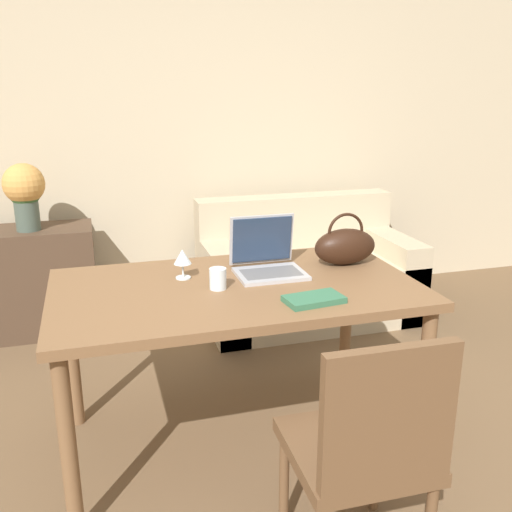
# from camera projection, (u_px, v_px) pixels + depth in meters

# --- Properties ---
(wall_back) EXTENTS (10.00, 0.06, 2.70)m
(wall_back) POSITION_uv_depth(u_px,v_px,m) (180.00, 119.00, 4.03)
(wall_back) COLOR beige
(wall_back) RESTS_ON ground_plane
(dining_table) EXTENTS (1.53, 0.88, 0.78)m
(dining_table) POSITION_uv_depth(u_px,v_px,m) (236.00, 303.00, 2.44)
(dining_table) COLOR brown
(dining_table) RESTS_ON ground_plane
(chair) EXTENTS (0.45, 0.45, 0.90)m
(chair) POSITION_uv_depth(u_px,v_px,m) (367.00, 445.00, 1.80)
(chair) COLOR brown
(chair) RESTS_ON ground_plane
(couch) EXTENTS (1.45, 0.80, 0.82)m
(couch) POSITION_uv_depth(u_px,v_px,m) (306.00, 276.00, 4.03)
(couch) COLOR #C1B293
(couch) RESTS_ON ground_plane
(sideboard) EXTENTS (1.04, 0.40, 0.71)m
(sideboard) POSITION_uv_depth(u_px,v_px,m) (13.00, 283.00, 3.69)
(sideboard) COLOR #4C3828
(sideboard) RESTS_ON ground_plane
(laptop) EXTENTS (0.30, 0.28, 0.25)m
(laptop) POSITION_uv_depth(u_px,v_px,m) (266.00, 257.00, 2.57)
(laptop) COLOR #ADADB2
(laptop) RESTS_ON dining_table
(drinking_glass) EXTENTS (0.07, 0.07, 0.09)m
(drinking_glass) POSITION_uv_depth(u_px,v_px,m) (218.00, 279.00, 2.36)
(drinking_glass) COLOR silver
(drinking_glass) RESTS_ON dining_table
(wine_glass) EXTENTS (0.08, 0.08, 0.13)m
(wine_glass) POSITION_uv_depth(u_px,v_px,m) (182.00, 258.00, 2.47)
(wine_glass) COLOR silver
(wine_glass) RESTS_ON dining_table
(handbag) EXTENTS (0.30, 0.15, 0.25)m
(handbag) POSITION_uv_depth(u_px,v_px,m) (345.00, 246.00, 2.67)
(handbag) COLOR black
(handbag) RESTS_ON dining_table
(flower_vase) EXTENTS (0.25, 0.25, 0.42)m
(flower_vase) POSITION_uv_depth(u_px,v_px,m) (24.00, 191.00, 3.51)
(flower_vase) COLOR #47564C
(flower_vase) RESTS_ON sideboard
(book) EXTENTS (0.24, 0.15, 0.02)m
(book) POSITION_uv_depth(u_px,v_px,m) (314.00, 299.00, 2.22)
(book) COLOR #336B4C
(book) RESTS_ON dining_table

